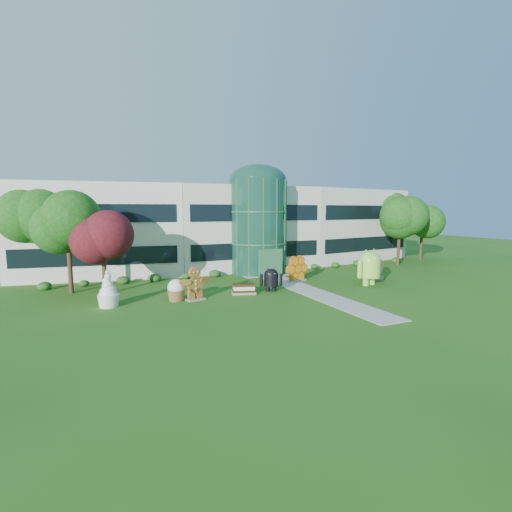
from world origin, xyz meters
name	(u,v)px	position (x,y,z in m)	size (l,w,h in m)	color
ground	(321,295)	(0.00, 0.00, 0.00)	(140.00, 140.00, 0.00)	#215114
building	(238,227)	(0.00, 18.00, 4.65)	(46.00, 15.00, 9.30)	beige
atrium	(258,227)	(0.00, 12.00, 4.90)	(6.00, 6.00, 9.80)	#194738
walkway	(307,290)	(0.00, 2.00, 0.02)	(2.40, 20.00, 0.04)	#9E9E93
tree_red	(104,257)	(-15.50, 7.50, 3.00)	(4.00, 4.00, 6.00)	#3F0C14
trees_backdrop	(254,233)	(0.00, 13.00, 4.20)	(52.00, 8.00, 8.40)	#0F3F0F
android_green	(369,265)	(6.26, 1.69, 1.77)	(3.13, 2.09, 3.54)	#93DC46
android_black	(271,278)	(-2.90, 2.98, 1.12)	(1.96, 1.32, 2.23)	black
donut	(374,266)	(8.93, 4.04, 1.18)	(2.27, 1.09, 2.36)	#F55D96
gingerbread	(195,283)	(-9.44, 2.64, 1.28)	(2.76, 1.06, 2.55)	brown
ice_cream_sandwich	(244,289)	(-5.36, 2.96, 0.42)	(1.90, 0.95, 0.85)	#301D0A
honeycomb	(297,270)	(1.26, 5.91, 1.09)	(2.76, 0.99, 2.17)	orange
froyo	(108,288)	(-15.45, 3.15, 1.33)	(1.55, 1.55, 2.65)	white
cupcake	(176,290)	(-10.77, 2.94, 0.82)	(1.37, 1.37, 1.64)	white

